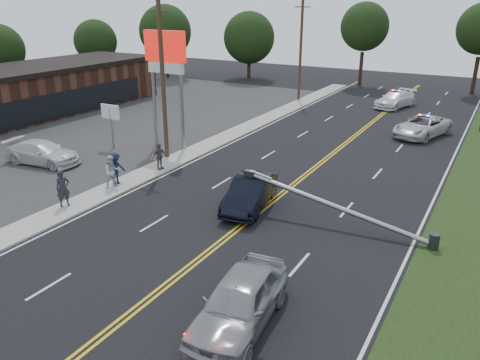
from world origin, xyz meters
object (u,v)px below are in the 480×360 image
Objects in this scene: utility_pole_mid at (163,81)px; parked_car at (42,153)px; small_sign at (111,116)px; emergency_b at (395,99)px; crashed_sedan at (250,193)px; bystander_b at (112,171)px; bystander_a at (63,188)px; utility_pole_far at (301,50)px; waiting_sedan at (239,302)px; bystander_d at (159,156)px; fallen_streetlight at (345,210)px; bystander_c at (116,169)px; emergency_a at (422,126)px; pylon_sign at (166,62)px.

parked_car is (-6.27, -4.77, -4.35)m from utility_pole_mid.
emergency_b is at bearing 59.02° from small_sign.
small_sign reaches higher than parked_car.
bystander_b is at bearing -179.06° from crashed_sedan.
utility_pole_far is at bearing 23.89° from bystander_a.
bystander_b is at bearing 144.28° from waiting_sedan.
fallen_streetlight is at bearing -87.07° from bystander_d.
fallen_streetlight is 5.04× the size of bystander_c.
utility_pole_mid reaches higher than small_sign.
bystander_a is (-8.97, -32.58, 0.29)m from emergency_b.
emergency_b is at bearing 7.63° from bystander_a.
emergency_b is (-3.95, 27.72, -0.14)m from fallen_streetlight.
pylon_sign is at bearing -123.05° from emergency_a.
fallen_streetlight is at bearing 78.27° from waiting_sedan.
utility_pole_mid is 4.80m from bystander_d.
small_sign is 1.70× the size of bystander_b.
bystander_d is (-8.32, -25.87, 0.16)m from emergency_b.
small_sign reaches higher than fallen_streetlight.
crashed_sedan reaches higher than emergency_a.
waiting_sedan is at bearing -74.30° from crashed_sedan.
parked_car is 2.72× the size of bystander_c.
fallen_streetlight is at bearing -62.76° from utility_pole_far.
utility_pole_far is 1.98× the size of waiting_sedan.
fallen_streetlight is at bearing -66.95° from emergency_b.
fallen_streetlight is at bearing -46.35° from bystander_a.
parked_car is (-18.91, 7.58, -0.13)m from waiting_sedan.
bystander_a is 1.04× the size of bystander_b.
bystander_b is 0.98× the size of bystander_c.
pylon_sign is 4.31× the size of bystander_c.
utility_pole_mid is 22.00m from utility_pole_far.
bystander_d is at bearing -92.88° from emergency_b.
utility_pole_far reaches higher than small_sign.
bystander_a is at bearing -129.17° from parked_car.
bystander_c is at bearing 177.83° from crashed_sedan.
utility_pole_far reaches higher than bystander_c.
bystander_d is at bearing 171.40° from fallen_streetlight.
parked_car is at bearing -142.74° from utility_pole_mid.
emergency_b is (10.74, 21.72, -5.22)m from pylon_sign.
small_sign is 14.03m from crashed_sedan.
bystander_d is at bearing -19.92° from small_sign.
crashed_sedan is at bearing -76.94° from emergency_b.
bystander_d reaches higher than waiting_sedan.
bystander_c is (-8.83, -29.04, 0.27)m from emergency_b.
emergency_b is 2.93× the size of bystander_b.
utility_pole_mid is 6.15× the size of bystander_d.
emergency_a is 23.39m from bystander_c.
crashed_sedan is 0.95× the size of parked_car.
crashed_sedan is at bearing -25.76° from utility_pole_mid.
utility_pole_far reaches higher than bystander_b.
pylon_sign reaches higher than fallen_streetlight.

